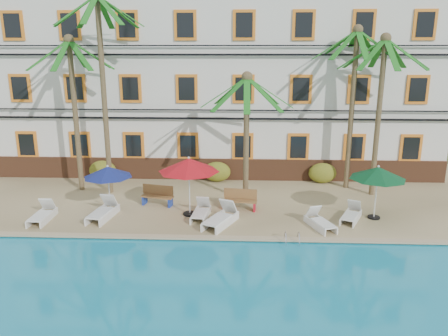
{
  "coord_description": "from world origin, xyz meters",
  "views": [
    {
      "loc": [
        1.5,
        -16.29,
        7.26
      ],
      "look_at": [
        0.65,
        3.0,
        2.0
      ],
      "focal_mm": 35.0,
      "sensor_mm": 36.0,
      "label": 1
    }
  ],
  "objects_px": {
    "palm_d": "(353,87)",
    "palm_a": "(73,93)",
    "palm_b": "(102,70)",
    "lounger_d": "(221,218)",
    "umbrella_blue": "(108,172)",
    "bench_left": "(158,195)",
    "umbrella_red": "(189,165)",
    "lounger_e": "(320,221)",
    "bench_right": "(241,199)",
    "lounger_a": "(42,214)",
    "pool_ladder": "(292,241)",
    "lounger_b": "(103,211)",
    "palm_e": "(381,94)",
    "lounger_f": "(351,215)",
    "palm_c": "(247,118)",
    "umbrella_green": "(378,173)",
    "lounger_c": "(201,212)"
  },
  "relations": [
    {
      "from": "lounger_f",
      "to": "bench_left",
      "type": "height_order",
      "value": "bench_left"
    },
    {
      "from": "umbrella_red",
      "to": "umbrella_green",
      "type": "xyz_separation_m",
      "value": [
        7.95,
        -0.05,
        -0.24
      ]
    },
    {
      "from": "lounger_d",
      "to": "lounger_e",
      "type": "relative_size",
      "value": 1.2
    },
    {
      "from": "palm_d",
      "to": "bench_right",
      "type": "distance_m",
      "value": 8.06
    },
    {
      "from": "umbrella_blue",
      "to": "lounger_e",
      "type": "relative_size",
      "value": 1.2
    },
    {
      "from": "palm_a",
      "to": "lounger_a",
      "type": "relative_size",
      "value": 4.3
    },
    {
      "from": "lounger_e",
      "to": "bench_right",
      "type": "xyz_separation_m",
      "value": [
        -3.24,
        1.96,
        0.21
      ]
    },
    {
      "from": "palm_b",
      "to": "umbrella_blue",
      "type": "relative_size",
      "value": 4.5
    },
    {
      "from": "bench_left",
      "to": "bench_right",
      "type": "bearing_deg",
      "value": -6.23
    },
    {
      "from": "palm_e",
      "to": "lounger_a",
      "type": "distance_m",
      "value": 16.16
    },
    {
      "from": "lounger_a",
      "to": "lounger_f",
      "type": "relative_size",
      "value": 1.02
    },
    {
      "from": "palm_d",
      "to": "pool_ladder",
      "type": "bearing_deg",
      "value": -117.42
    },
    {
      "from": "palm_e",
      "to": "lounger_d",
      "type": "distance_m",
      "value": 9.68
    },
    {
      "from": "palm_b",
      "to": "palm_d",
      "type": "xyz_separation_m",
      "value": [
        12.12,
        1.31,
        -0.83
      ]
    },
    {
      "from": "lounger_b",
      "to": "pool_ladder",
      "type": "xyz_separation_m",
      "value": [
        7.86,
        -2.02,
        -0.3
      ]
    },
    {
      "from": "lounger_f",
      "to": "bench_left",
      "type": "relative_size",
      "value": 1.12
    },
    {
      "from": "lounger_e",
      "to": "pool_ladder",
      "type": "relative_size",
      "value": 2.4
    },
    {
      "from": "palm_d",
      "to": "palm_c",
      "type": "bearing_deg",
      "value": -156.53
    },
    {
      "from": "palm_c",
      "to": "umbrella_green",
      "type": "bearing_deg",
      "value": -20.08
    },
    {
      "from": "palm_d",
      "to": "palm_e",
      "type": "bearing_deg",
      "value": -46.41
    },
    {
      "from": "palm_d",
      "to": "pool_ladder",
      "type": "xyz_separation_m",
      "value": [
        -3.54,
        -6.82,
        -5.22
      ]
    },
    {
      "from": "lounger_b",
      "to": "lounger_c",
      "type": "bearing_deg",
      "value": 3.12
    },
    {
      "from": "palm_b",
      "to": "palm_d",
      "type": "distance_m",
      "value": 12.22
    },
    {
      "from": "umbrella_blue",
      "to": "umbrella_red",
      "type": "bearing_deg",
      "value": -4.28
    },
    {
      "from": "palm_c",
      "to": "lounger_c",
      "type": "bearing_deg",
      "value": -130.24
    },
    {
      "from": "bench_left",
      "to": "bench_right",
      "type": "distance_m",
      "value": 3.86
    },
    {
      "from": "palm_d",
      "to": "bench_right",
      "type": "bearing_deg",
      "value": -147.74
    },
    {
      "from": "palm_e",
      "to": "lounger_f",
      "type": "bearing_deg",
      "value": -117.51
    },
    {
      "from": "umbrella_red",
      "to": "pool_ladder",
      "type": "bearing_deg",
      "value": -31.48
    },
    {
      "from": "lounger_a",
      "to": "lounger_d",
      "type": "xyz_separation_m",
      "value": [
        7.57,
        -0.14,
        0.04
      ]
    },
    {
      "from": "palm_d",
      "to": "lounger_d",
      "type": "bearing_deg",
      "value": -139.71
    },
    {
      "from": "umbrella_red",
      "to": "lounger_c",
      "type": "height_order",
      "value": "umbrella_red"
    },
    {
      "from": "palm_d",
      "to": "palm_a",
      "type": "bearing_deg",
      "value": -176.04
    },
    {
      "from": "lounger_b",
      "to": "palm_b",
      "type": "bearing_deg",
      "value": 101.69
    },
    {
      "from": "lounger_a",
      "to": "pool_ladder",
      "type": "xyz_separation_m",
      "value": [
        10.34,
        -1.62,
        -0.27
      ]
    },
    {
      "from": "lounger_a",
      "to": "lounger_c",
      "type": "distance_m",
      "value": 6.7
    },
    {
      "from": "palm_c",
      "to": "lounger_f",
      "type": "distance_m",
      "value": 6.26
    },
    {
      "from": "palm_c",
      "to": "bench_right",
      "type": "distance_m",
      "value": 3.72
    },
    {
      "from": "umbrella_blue",
      "to": "bench_left",
      "type": "relative_size",
      "value": 1.37
    },
    {
      "from": "lounger_c",
      "to": "umbrella_red",
      "type": "bearing_deg",
      "value": 148.79
    },
    {
      "from": "lounger_e",
      "to": "pool_ladder",
      "type": "bearing_deg",
      "value": -132.6
    },
    {
      "from": "palm_d",
      "to": "umbrella_blue",
      "type": "distance_m",
      "value": 12.48
    },
    {
      "from": "palm_b",
      "to": "lounger_d",
      "type": "bearing_deg",
      "value": -34.72
    },
    {
      "from": "palm_c",
      "to": "lounger_e",
      "type": "bearing_deg",
      "value": -46.23
    },
    {
      "from": "bench_right",
      "to": "pool_ladder",
      "type": "height_order",
      "value": "bench_right"
    },
    {
      "from": "palm_d",
      "to": "lounger_e",
      "type": "xyz_separation_m",
      "value": [
        -2.27,
        -5.44,
        -4.97
      ]
    },
    {
      "from": "palm_d",
      "to": "umbrella_green",
      "type": "height_order",
      "value": "palm_d"
    },
    {
      "from": "palm_b",
      "to": "bench_left",
      "type": "height_order",
      "value": "palm_b"
    },
    {
      "from": "palm_a",
      "to": "lounger_d",
      "type": "xyz_separation_m",
      "value": [
        7.43,
        -4.39,
        -4.65
      ]
    },
    {
      "from": "lounger_f",
      "to": "bench_right",
      "type": "bearing_deg",
      "value": 166.66
    }
  ]
}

